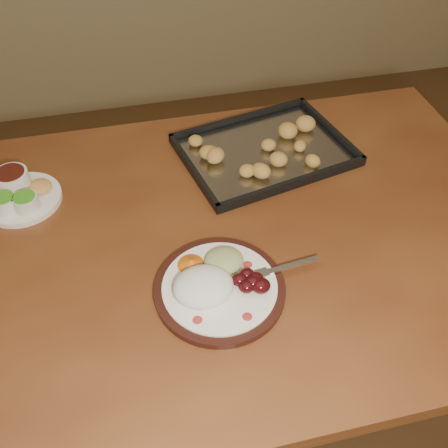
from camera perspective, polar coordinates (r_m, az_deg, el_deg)
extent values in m
cube|color=brown|center=(1.07, -3.65, -2.38)|extent=(1.50, 0.90, 0.04)
cylinder|color=#4E2D17|center=(1.78, 16.68, 2.31)|extent=(0.07, 0.07, 0.71)
cylinder|color=black|center=(0.96, -0.50, -7.45)|extent=(0.25, 0.25, 0.01)
cylinder|color=white|center=(0.95, -0.50, -7.15)|extent=(0.22, 0.22, 0.01)
ellipsoid|color=#AB2929|center=(0.91, -3.05, -10.90)|extent=(0.02, 0.02, 0.00)
ellipsoid|color=#AB2929|center=(0.91, 2.68, -10.54)|extent=(0.02, 0.02, 0.00)
ellipsoid|color=#AB2929|center=(0.98, 2.72, -4.65)|extent=(0.02, 0.02, 0.00)
ellipsoid|color=#AB2929|center=(0.95, -5.42, -7.04)|extent=(0.02, 0.02, 0.00)
ellipsoid|color=white|center=(0.93, -2.40, -7.15)|extent=(0.12, 0.10, 0.05)
ellipsoid|color=#44090C|center=(0.93, 2.62, -7.15)|extent=(0.03, 0.03, 0.02)
ellipsoid|color=#44090C|center=(0.95, 3.60, -6.25)|extent=(0.03, 0.03, 0.02)
ellipsoid|color=#44090C|center=(0.95, 2.61, -5.75)|extent=(0.03, 0.03, 0.02)
ellipsoid|color=#44090C|center=(0.94, 4.25, -7.06)|extent=(0.03, 0.03, 0.02)
ellipsoid|color=#44090C|center=(0.94, 1.78, -6.37)|extent=(0.03, 0.03, 0.02)
ellipsoid|color=#44090C|center=(0.94, 3.34, -6.67)|extent=(0.03, 0.03, 0.02)
ellipsoid|color=tan|center=(0.98, -0.01, -4.20)|extent=(0.08, 0.07, 0.03)
cone|color=#D46013|center=(0.98, -3.71, -4.44)|extent=(0.08, 0.08, 0.02)
cube|color=white|center=(0.99, 7.68, -4.72)|extent=(0.12, 0.03, 0.00)
cube|color=white|center=(0.97, 4.17, -5.67)|extent=(0.03, 0.02, 0.00)
cylinder|color=white|center=(0.96, 3.17, -6.38)|extent=(0.03, 0.01, 0.00)
cylinder|color=white|center=(0.96, 3.05, -6.13)|extent=(0.03, 0.01, 0.00)
cylinder|color=white|center=(0.96, 2.92, -5.88)|extent=(0.03, 0.01, 0.00)
cylinder|color=white|center=(0.97, 2.80, -5.64)|extent=(0.03, 0.01, 0.00)
cylinder|color=white|center=(1.22, -22.05, 2.66)|extent=(0.17, 0.17, 0.01)
cylinder|color=silver|center=(1.19, -23.77, 2.22)|extent=(0.05, 0.05, 0.03)
cylinder|color=#40981E|center=(1.18, -24.00, 2.79)|extent=(0.05, 0.05, 0.00)
cylinder|color=silver|center=(1.17, -21.69, 2.31)|extent=(0.05, 0.05, 0.03)
cylinder|color=#40981E|center=(1.16, -21.90, 2.89)|extent=(0.05, 0.05, 0.00)
cylinder|color=white|center=(1.23, -23.03, 4.63)|extent=(0.08, 0.08, 0.04)
cylinder|color=#39100A|center=(1.22, -23.32, 5.40)|extent=(0.07, 0.07, 0.00)
ellipsoid|color=#E1A84F|center=(1.21, -20.30, 4.05)|extent=(0.05, 0.05, 0.02)
cube|color=black|center=(1.27, 4.66, 8.12)|extent=(0.45, 0.37, 0.01)
cube|color=black|center=(1.36, 1.76, 11.90)|extent=(0.39, 0.10, 0.02)
cube|color=black|center=(1.17, 8.05, 4.71)|extent=(0.39, 0.10, 0.02)
cube|color=black|center=(1.35, 12.06, 10.59)|extent=(0.07, 0.29, 0.02)
cube|color=black|center=(1.19, -3.56, 6.17)|extent=(0.07, 0.29, 0.02)
cube|color=#B5B5B9|center=(1.26, 4.67, 8.31)|extent=(0.42, 0.34, 0.00)
ellipsoid|color=gold|center=(1.27, 6.70, 9.48)|extent=(0.04, 0.04, 0.03)
ellipsoid|color=gold|center=(1.31, 7.45, 10.69)|extent=(0.06, 0.06, 0.03)
ellipsoid|color=gold|center=(1.32, 4.11, 11.17)|extent=(0.06, 0.06, 0.03)
ellipsoid|color=gold|center=(1.28, 2.96, 9.92)|extent=(0.05, 0.05, 0.03)
ellipsoid|color=gold|center=(1.27, 1.19, 9.70)|extent=(0.06, 0.06, 0.03)
ellipsoid|color=gold|center=(1.24, 2.55, 8.64)|extent=(0.05, 0.05, 0.03)
ellipsoid|color=gold|center=(1.20, 0.86, 7.26)|extent=(0.05, 0.05, 0.03)
ellipsoid|color=gold|center=(1.19, 4.38, 6.62)|extent=(0.06, 0.06, 0.03)
ellipsoid|color=gold|center=(1.21, 5.09, 7.47)|extent=(0.05, 0.05, 0.03)
ellipsoid|color=gold|center=(1.22, 7.77, 7.57)|extent=(0.06, 0.06, 0.03)
ellipsoid|color=gold|center=(1.26, 6.83, 8.92)|extent=(0.06, 0.06, 0.03)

